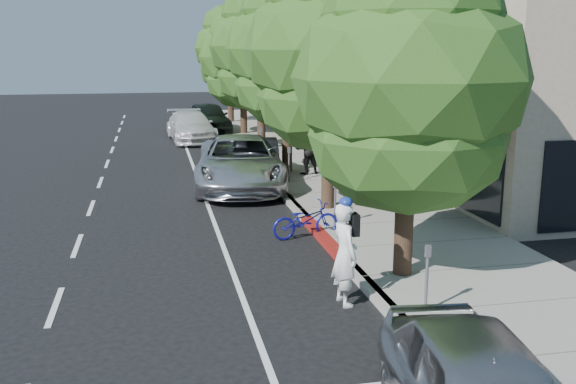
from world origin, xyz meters
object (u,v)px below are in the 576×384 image
object	(u,v)px
street_tree_0	(410,83)
dark_sedan	(256,161)
silver_suv	(240,163)
street_tree_4	(243,59)
cyclist	(345,254)
street_tree_2	(287,52)
bicycle	(305,220)
street_tree_1	(330,54)
white_pickup	(191,126)
street_tree_5	(230,50)
street_tree_3	(261,49)
pedestrian	(306,149)
dark_suv_far	(208,117)

from	to	relation	value
street_tree_0	dark_sedan	distance (m)	11.60
silver_suv	dark_sedan	size ratio (longest dim) A/B	1.39
street_tree_4	cyclist	bearing A→B (deg)	-93.66
street_tree_2	cyclist	world-z (taller)	street_tree_2
bicycle	dark_sedan	size ratio (longest dim) A/B	0.39
street_tree_1	street_tree_4	world-z (taller)	street_tree_1
dark_sedan	white_pickup	distance (m)	11.40
street_tree_0	bicycle	size ratio (longest dim) A/B	3.83
street_tree_1	street_tree_4	size ratio (longest dim) A/B	1.08
street_tree_0	street_tree_5	size ratio (longest dim) A/B	0.91
street_tree_0	bicycle	world-z (taller)	street_tree_0
street_tree_3	street_tree_1	bearing A→B (deg)	-90.00
street_tree_1	bicycle	distance (m)	5.09
street_tree_4	cyclist	xyz separation A→B (m)	(-1.60, -25.00, -3.29)
cyclist	dark_sedan	bearing A→B (deg)	-8.15
cyclist	bicycle	distance (m)	4.52
cyclist	pedestrian	xyz separation A→B (m)	(2.21, 12.29, 0.10)
street_tree_1	pedestrian	size ratio (longest dim) A/B	4.05
street_tree_1	street_tree_5	distance (m)	24.00
street_tree_2	pedestrian	world-z (taller)	street_tree_2
street_tree_5	cyclist	xyz separation A→B (m)	(-1.60, -31.00, -3.76)
bicycle	dark_sedan	world-z (taller)	dark_sedan
street_tree_0	cyclist	distance (m)	3.69
street_tree_3	dark_suv_far	bearing A→B (deg)	103.42
bicycle	silver_suv	distance (m)	6.59
street_tree_3	dark_sedan	bearing A→B (deg)	-101.31
street_tree_1	white_pickup	size ratio (longest dim) A/B	1.43
street_tree_2	dark_suv_far	size ratio (longest dim) A/B	1.49
silver_suv	street_tree_4	bearing A→B (deg)	88.64
white_pickup	pedestrian	bearing A→B (deg)	-76.43
street_tree_1	dark_sedan	xyz separation A→B (m)	(-1.40, 5.00, -3.93)
street_tree_3	dark_suv_far	xyz separation A→B (m)	(-1.86, 7.81, -3.97)
street_tree_1	street_tree_3	bearing A→B (deg)	90.00
street_tree_1	street_tree_2	distance (m)	6.00
street_tree_3	white_pickup	xyz separation A→B (m)	(-3.10, 4.27, -4.06)
dark_suv_far	pedestrian	distance (m)	14.74
street_tree_3	white_pickup	size ratio (longest dim) A/B	1.46
pedestrian	dark_sedan	bearing A→B (deg)	-3.31
street_tree_4	bicycle	world-z (taller)	street_tree_4
silver_suv	dark_suv_far	world-z (taller)	silver_suv
street_tree_5	street_tree_0	bearing A→B (deg)	-90.00
white_pickup	bicycle	bearing A→B (deg)	-89.61
street_tree_3	bicycle	distance (m)	15.22
street_tree_5	dark_suv_far	distance (m)	6.01
street_tree_5	pedestrian	bearing A→B (deg)	-88.14
street_tree_5	silver_suv	distance (m)	20.48
street_tree_3	pedestrian	bearing A→B (deg)	-84.83
street_tree_5	dark_suv_far	size ratio (longest dim) A/B	1.49
street_tree_2	bicycle	distance (m)	9.61
street_tree_2	street_tree_5	world-z (taller)	street_tree_5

